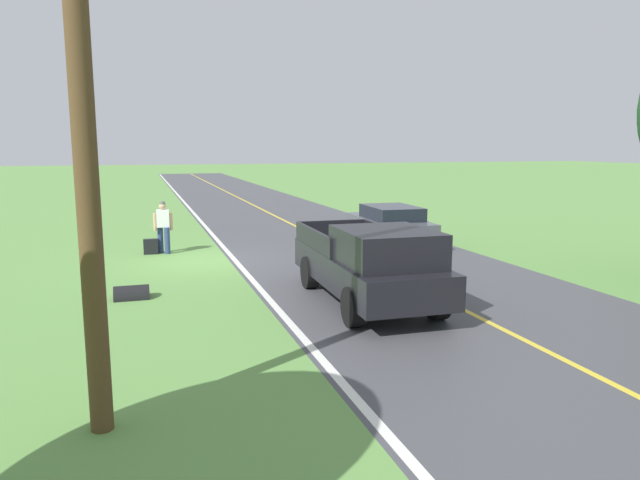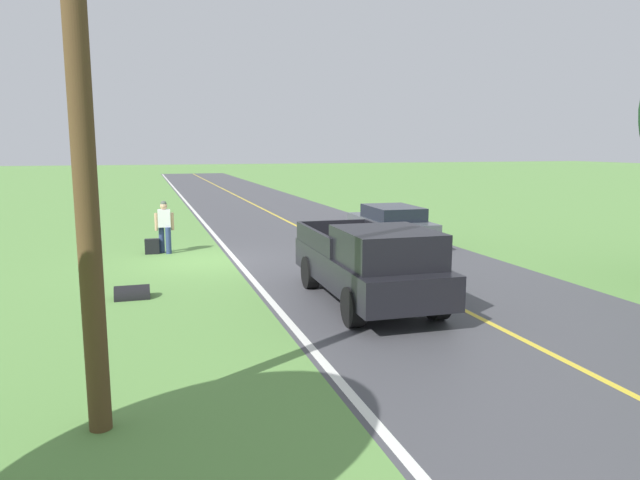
# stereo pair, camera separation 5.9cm
# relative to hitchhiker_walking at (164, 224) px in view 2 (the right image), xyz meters

# --- Properties ---
(ground_plane) EXTENTS (200.00, 200.00, 0.00)m
(ground_plane) POSITION_rel_hitchhiker_walking_xyz_m (-1.14, 1.76, -0.98)
(ground_plane) COLOR #609347
(road_surface) EXTENTS (8.04, 120.00, 0.00)m
(road_surface) POSITION_rel_hitchhiker_walking_xyz_m (-5.88, 1.76, -0.98)
(road_surface) COLOR #47474C
(road_surface) RESTS_ON ground
(lane_edge_line) EXTENTS (0.16, 117.60, 0.00)m
(lane_edge_line) POSITION_rel_hitchhiker_walking_xyz_m (-2.04, 1.76, -0.98)
(lane_edge_line) COLOR silver
(lane_edge_line) RESTS_ON ground
(lane_centre_line) EXTENTS (0.14, 117.60, 0.00)m
(lane_centre_line) POSITION_rel_hitchhiker_walking_xyz_m (-5.88, 1.76, -0.98)
(lane_centre_line) COLOR gold
(lane_centre_line) RESTS_ON ground
(hitchhiker_walking) EXTENTS (0.62, 0.53, 1.75)m
(hitchhiker_walking) POSITION_rel_hitchhiker_walking_xyz_m (0.00, 0.00, 0.00)
(hitchhiker_walking) COLOR navy
(hitchhiker_walking) RESTS_ON ground
(suitcase_carried) EXTENTS (0.47, 0.23, 0.50)m
(suitcase_carried) POSITION_rel_hitchhiker_walking_xyz_m (0.42, 0.06, -0.73)
(suitcase_carried) COLOR black
(suitcase_carried) RESTS_ON ground
(pickup_truck_passing) EXTENTS (2.20, 5.45, 1.82)m
(pickup_truck_passing) POSITION_rel_hitchhiker_walking_xyz_m (-4.12, 7.95, -0.01)
(pickup_truck_passing) COLOR black
(pickup_truck_passing) RESTS_ON ground
(sedan_near_oncoming) EXTENTS (2.04, 4.46, 1.41)m
(sedan_near_oncoming) POSITION_rel_hitchhiker_walking_xyz_m (-7.87, 0.66, -0.23)
(sedan_near_oncoming) COLOR #4C5156
(sedan_near_oncoming) RESTS_ON ground
(utility_pole_roadside) EXTENTS (0.28, 0.28, 8.22)m
(utility_pole_roadside) POSITION_rel_hitchhiker_walking_xyz_m (1.31, 12.33, 3.13)
(utility_pole_roadside) COLOR brown
(utility_pole_roadside) RESTS_ON ground
(drainage_culvert) EXTENTS (0.80, 0.60, 0.60)m
(drainage_culvert) POSITION_rel_hitchhiker_walking_xyz_m (1.00, 5.76, -0.98)
(drainage_culvert) COLOR black
(drainage_culvert) RESTS_ON ground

